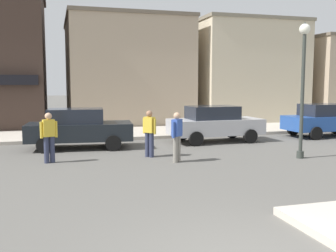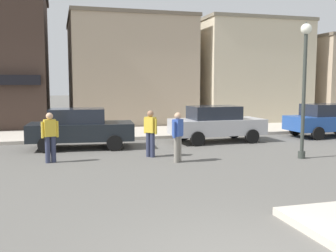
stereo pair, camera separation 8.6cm
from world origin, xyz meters
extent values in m
cube|color=beige|center=(0.00, 14.48, 0.07)|extent=(80.00, 4.00, 0.15)
cylinder|color=#333833|center=(5.38, 6.76, 2.10)|extent=(0.12, 0.12, 4.20)
cylinder|color=#333833|center=(5.38, 6.76, 0.12)|extent=(0.24, 0.24, 0.24)
sphere|color=white|center=(5.38, 6.76, 4.31)|extent=(0.36, 0.36, 0.36)
cone|color=#333833|center=(5.38, 6.76, 4.45)|extent=(0.32, 0.32, 0.18)
cube|color=black|center=(-1.69, 10.90, 0.67)|extent=(4.14, 2.06, 0.66)
cube|color=#1E232D|center=(-1.84, 10.91, 1.28)|extent=(2.20, 1.58, 0.56)
cylinder|color=black|center=(-0.38, 11.63, 0.30)|extent=(0.61, 0.24, 0.60)
cylinder|color=black|center=(-0.54, 9.93, 0.30)|extent=(0.61, 0.24, 0.60)
cylinder|color=black|center=(-2.85, 11.86, 0.30)|extent=(0.61, 0.24, 0.60)
cylinder|color=black|center=(-3.00, 10.16, 0.30)|extent=(0.61, 0.24, 0.60)
cube|color=#B7B7BC|center=(4.07, 11.04, 0.67)|extent=(4.05, 1.82, 0.66)
cube|color=#1E232D|center=(3.92, 11.04, 1.28)|extent=(2.12, 1.45, 0.56)
cylinder|color=black|center=(5.28, 11.93, 0.30)|extent=(0.61, 0.20, 0.60)
cylinder|color=black|center=(5.33, 10.23, 0.30)|extent=(0.61, 0.20, 0.60)
cylinder|color=black|center=(2.81, 11.85, 0.30)|extent=(0.61, 0.20, 0.60)
cylinder|color=black|center=(2.86, 10.16, 0.30)|extent=(0.61, 0.20, 0.60)
cube|color=#234C9E|center=(9.85, 11.16, 0.67)|extent=(4.03, 1.78, 0.66)
cube|color=#1E232D|center=(9.70, 11.16, 1.28)|extent=(2.11, 1.44, 0.56)
cylinder|color=black|center=(8.59, 11.99, 0.30)|extent=(0.60, 0.19, 0.60)
cylinder|color=black|center=(8.62, 10.29, 0.30)|extent=(0.60, 0.19, 0.60)
cylinder|color=gray|center=(1.21, 7.36, 0.42)|extent=(0.16, 0.16, 0.85)
cylinder|color=gray|center=(1.08, 7.24, 0.42)|extent=(0.16, 0.16, 0.85)
cube|color=#3351A8|center=(1.14, 7.30, 1.12)|extent=(0.41, 0.41, 0.54)
sphere|color=tan|center=(1.14, 7.30, 1.50)|extent=(0.22, 0.22, 0.22)
cylinder|color=#3351A8|center=(1.31, 7.46, 1.07)|extent=(0.13, 0.13, 0.52)
cylinder|color=#3351A8|center=(0.98, 7.14, 1.07)|extent=(0.13, 0.13, 0.52)
cylinder|color=#2D334C|center=(0.55, 8.32, 0.42)|extent=(0.16, 0.16, 0.85)
cylinder|color=#2D334C|center=(0.44, 8.46, 0.42)|extent=(0.16, 0.16, 0.85)
cube|color=gold|center=(0.50, 8.39, 1.12)|extent=(0.40, 0.42, 0.54)
sphere|color=#9E7051|center=(0.50, 8.39, 1.50)|extent=(0.22, 0.22, 0.22)
cylinder|color=gold|center=(0.64, 8.22, 1.07)|extent=(0.13, 0.13, 0.52)
cylinder|color=gold|center=(0.35, 8.57, 1.07)|extent=(0.13, 0.13, 0.52)
cylinder|color=#2D334C|center=(-2.73, 8.33, 0.42)|extent=(0.16, 0.16, 0.85)
cylinder|color=#2D334C|center=(-2.90, 8.28, 0.42)|extent=(0.16, 0.16, 0.85)
cube|color=gold|center=(-2.81, 8.31, 1.12)|extent=(0.40, 0.30, 0.54)
sphere|color=tan|center=(-2.81, 8.31, 1.50)|extent=(0.22, 0.22, 0.22)
cylinder|color=gold|center=(-2.59, 8.36, 1.07)|extent=(0.11, 0.11, 0.52)
cylinder|color=gold|center=(-3.04, 8.25, 1.07)|extent=(0.11, 0.11, 0.52)
cube|color=tan|center=(1.79, 20.53, 3.15)|extent=(7.11, 7.76, 6.30)
cube|color=#685B4C|center=(1.79, 20.53, 6.40)|extent=(7.26, 7.92, 0.20)
cube|color=beige|center=(9.45, 19.92, 3.16)|extent=(6.74, 7.08, 6.32)
cube|color=gray|center=(9.45, 19.92, 6.42)|extent=(6.88, 7.22, 0.20)
camera|label=1|loc=(-2.61, -4.64, 2.54)|focal=42.00mm
camera|label=2|loc=(-2.53, -4.67, 2.54)|focal=42.00mm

